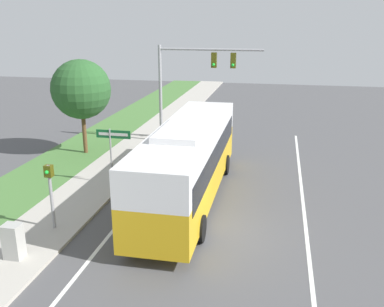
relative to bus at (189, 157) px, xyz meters
name	(u,v)px	position (x,y,z in m)	size (l,w,h in m)	color
ground_plane	(209,231)	(1.38, -2.82, -1.97)	(80.00, 80.00, 0.00)	#4C4C4F
sidewalk	(59,216)	(-4.82, -2.82, -1.91)	(2.80, 80.00, 0.12)	#ADA89E
lane_divider_near	(119,223)	(-2.22, -2.82, -1.97)	(0.14, 30.00, 0.01)	silver
lane_divider_far	(307,241)	(4.98, -2.82, -1.97)	(0.14, 30.00, 0.01)	silver
bus	(189,157)	(0.00, 0.00, 0.00)	(2.65, 11.66, 3.57)	gold
signal_gantry	(191,74)	(-1.69, 8.72, 2.49)	(6.44, 0.41, 6.21)	#939399
pedestrian_signal	(50,186)	(-4.39, -3.91, -0.15)	(0.28, 0.34, 2.62)	#939399
street_sign	(112,145)	(-3.85, 0.87, 0.07)	(1.68, 0.08, 2.83)	#939399
utility_cabinet	(13,241)	(-4.61, -6.11, -1.25)	(0.58, 0.49, 1.19)	#A8A8A3
roadside_tree	(81,89)	(-7.43, 5.39, 1.89)	(3.40, 3.40, 5.47)	brown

